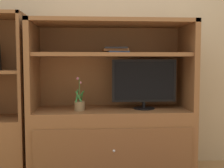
{
  "coord_description": "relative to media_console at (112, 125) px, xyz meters",
  "views": [
    {
      "loc": [
        -0.19,
        -2.37,
        1.12
      ],
      "look_at": [
        0.0,
        0.35,
        0.91
      ],
      "focal_mm": 45.68,
      "sensor_mm": 36.0,
      "label": 1
    }
  ],
  "objects": [
    {
      "name": "media_console",
      "position": [
        0.0,
        0.0,
        0.0
      ],
      "size": [
        1.56,
        0.58,
        1.51
      ],
      "color": "brown",
      "rests_on": "ground_plane"
    },
    {
      "name": "magazine_stack",
      "position": [
        0.04,
        -0.0,
        0.74
      ],
      "size": [
        0.25,
        0.33,
        0.05
      ],
      "color": "#2D519E",
      "rests_on": "media_console"
    },
    {
      "name": "painted_rear_wall",
      "position": [
        0.0,
        0.34,
        0.91
      ],
      "size": [
        6.0,
        0.1,
        2.8
      ],
      "primitive_type": "cube",
      "color": "tan",
      "rests_on": "ground_plane"
    },
    {
      "name": "tv_monitor",
      "position": [
        0.32,
        -0.02,
        0.43
      ],
      "size": [
        0.63,
        0.21,
        0.49
      ],
      "color": "black",
      "rests_on": "media_console"
    },
    {
      "name": "potted_plant",
      "position": [
        -0.31,
        -0.08,
        0.22
      ],
      "size": [
        0.1,
        0.11,
        0.32
      ],
      "color": "#8C7251",
      "rests_on": "media_console"
    },
    {
      "name": "bookshelf_tall",
      "position": [
        -1.07,
        0.0,
        0.03
      ],
      "size": [
        0.49,
        0.46,
        1.57
      ],
      "color": "brown",
      "rests_on": "ground_plane"
    }
  ]
}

